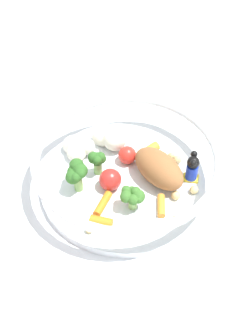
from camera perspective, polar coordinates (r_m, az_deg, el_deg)
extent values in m
plane|color=white|center=(0.60, 0.13, -1.27)|extent=(2.40, 2.40, 0.00)
cylinder|color=white|center=(0.59, 0.00, -1.73)|extent=(0.22, 0.22, 0.01)
torus|color=white|center=(0.55, 0.00, 1.47)|extent=(0.23, 0.23, 0.01)
ellipsoid|color=#935B33|center=(0.57, 4.16, -0.05)|extent=(0.09, 0.08, 0.04)
cylinder|color=#7FAD5B|center=(0.59, -3.56, 0.02)|extent=(0.01, 0.01, 0.02)
sphere|color=#2D6023|center=(0.57, -3.61, 1.67)|extent=(0.01, 0.01, 0.01)
sphere|color=#2D6023|center=(0.57, -4.11, 1.66)|extent=(0.01, 0.01, 0.01)
sphere|color=#2D6023|center=(0.57, -4.21, 0.84)|extent=(0.01, 0.01, 0.01)
sphere|color=#2D6023|center=(0.57, -3.65, 0.99)|extent=(0.01, 0.01, 0.01)
sphere|color=#2D6023|center=(0.57, -3.19, 1.01)|extent=(0.01, 0.01, 0.01)
sphere|color=#2D6023|center=(0.57, -3.25, 1.48)|extent=(0.01, 0.01, 0.01)
cylinder|color=#7FAD5B|center=(0.57, -6.03, -1.96)|extent=(0.01, 0.01, 0.02)
sphere|color=#2D6023|center=(0.56, -6.24, 0.29)|extent=(0.02, 0.02, 0.02)
sphere|color=#2D6023|center=(0.56, -6.58, -0.50)|extent=(0.02, 0.02, 0.02)
sphere|color=#2D6023|center=(0.55, -6.71, -1.12)|extent=(0.02, 0.02, 0.02)
sphere|color=#2D6023|center=(0.55, -6.29, -1.18)|extent=(0.01, 0.01, 0.01)
sphere|color=#2D6023|center=(0.55, -5.77, -0.68)|extent=(0.01, 0.01, 0.01)
sphere|color=#2D6023|center=(0.55, -5.79, -0.32)|extent=(0.02, 0.02, 0.02)
cylinder|color=#7FAD5B|center=(0.55, 0.85, -4.49)|extent=(0.01, 0.01, 0.01)
sphere|color=#386B28|center=(0.54, 0.73, -2.94)|extent=(0.01, 0.01, 0.01)
sphere|color=#386B28|center=(0.54, 0.32, -2.85)|extent=(0.01, 0.01, 0.01)
sphere|color=#386B28|center=(0.54, 0.30, -3.33)|extent=(0.01, 0.01, 0.01)
sphere|color=#386B28|center=(0.53, 0.39, -3.66)|extent=(0.01, 0.01, 0.01)
sphere|color=#386B28|center=(0.53, 0.89, -4.01)|extent=(0.01, 0.01, 0.01)
sphere|color=#386B28|center=(0.53, 1.58, -3.96)|extent=(0.01, 0.01, 0.01)
sphere|color=#386B28|center=(0.54, 1.55, -3.58)|extent=(0.02, 0.02, 0.02)
sphere|color=#386B28|center=(0.54, 1.22, -3.06)|extent=(0.01, 0.01, 0.01)
sphere|color=silver|center=(0.61, -5.74, 2.64)|extent=(0.02, 0.02, 0.02)
sphere|color=silver|center=(0.62, -6.74, 2.88)|extent=(0.03, 0.03, 0.03)
sphere|color=silver|center=(0.61, -6.20, 2.63)|extent=(0.03, 0.03, 0.03)
sphere|color=silver|center=(0.60, -6.28, 1.92)|extent=(0.03, 0.03, 0.03)
sphere|color=silver|center=(0.61, -5.70, 2.71)|extent=(0.02, 0.02, 0.02)
sphere|color=silver|center=(0.61, -4.94, 2.70)|extent=(0.02, 0.02, 0.02)
sphere|color=silver|center=(0.61, -5.56, 2.78)|extent=(0.03, 0.03, 0.03)
sphere|color=silver|center=(0.63, -1.26, 4.40)|extent=(0.03, 0.03, 0.03)
sphere|color=silver|center=(0.62, -2.93, 4.09)|extent=(0.03, 0.03, 0.03)
sphere|color=silver|center=(0.61, -1.43, 3.62)|extent=(0.03, 0.03, 0.03)
sphere|color=silver|center=(0.61, -1.39, 4.36)|extent=(0.03, 0.03, 0.03)
cube|color=yellow|center=(0.59, 8.16, -1.25)|extent=(0.02, 0.02, 0.00)
cylinder|color=#1933B2|center=(0.58, 8.29, -0.45)|extent=(0.02, 0.02, 0.02)
sphere|color=black|center=(0.57, 8.47, 0.72)|extent=(0.02, 0.02, 0.02)
sphere|color=black|center=(0.56, 8.47, 0.61)|extent=(0.01, 0.01, 0.01)
sphere|color=black|center=(0.57, 8.60, 1.59)|extent=(0.01, 0.01, 0.01)
cylinder|color=orange|center=(0.53, -3.16, -6.80)|extent=(0.02, 0.03, 0.01)
cylinder|color=orange|center=(0.55, 4.47, -4.76)|extent=(0.03, 0.01, 0.01)
cylinder|color=orange|center=(0.55, -2.94, -4.51)|extent=(0.04, 0.02, 0.01)
cylinder|color=orange|center=(0.61, 2.79, 2.16)|extent=(0.03, 0.03, 0.01)
sphere|color=red|center=(0.60, 0.01, 1.64)|extent=(0.02, 0.02, 0.02)
sphere|color=red|center=(0.56, -2.00, -1.47)|extent=(0.03, 0.03, 0.03)
sphere|color=#D1B775|center=(0.57, 8.56, -2.73)|extent=(0.01, 0.01, 0.01)
sphere|color=tan|center=(0.54, 6.29, -6.45)|extent=(0.01, 0.01, 0.01)
sphere|color=#D1B775|center=(0.56, 6.32, -3.45)|extent=(0.01, 0.01, 0.01)
sphere|color=#D1B775|center=(0.60, 6.48, 1.05)|extent=(0.01, 0.01, 0.01)
sphere|color=tan|center=(0.53, -4.65, -7.71)|extent=(0.01, 0.01, 0.01)
sphere|color=#D1B775|center=(0.61, 5.72, 1.57)|extent=(0.01, 0.01, 0.01)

